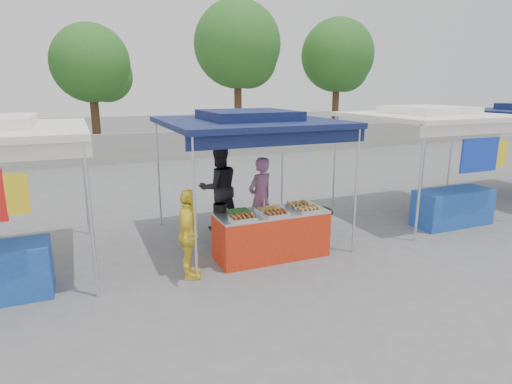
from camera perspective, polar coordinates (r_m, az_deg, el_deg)
name	(u,v)px	position (r m, az deg, el deg)	size (l,w,h in m)	color
ground_plane	(269,254)	(7.99, 1.70, -8.29)	(80.00, 80.00, 0.00)	slate
back_wall	(158,147)	(18.14, -12.99, 5.90)	(40.00, 0.25, 1.20)	gray
main_canopy	(248,121)	(8.31, -1.01, 9.44)	(3.20, 3.20, 2.57)	silver
neighbor_stall_right	(438,150)	(10.63, 23.12, 5.13)	(3.20, 3.20, 2.57)	silver
tree_1	(95,67)	(19.95, -20.73, 15.34)	(3.34, 3.25, 5.59)	#49301C
tree_2	(240,48)	(21.08, -2.15, 18.59)	(4.03, 4.03, 6.93)	#49301C
tree_3	(339,59)	(23.87, 11.04, 17.06)	(3.78, 3.77, 6.48)	#49301C
vendor_table	(271,234)	(7.75, 2.03, -5.64)	(2.00, 0.80, 0.85)	red
food_tray_fl	(243,218)	(7.16, -1.75, -3.43)	(0.42, 0.30, 0.07)	white
food_tray_fm	(276,213)	(7.39, 2.66, -2.88)	(0.42, 0.30, 0.07)	white
food_tray_fr	(308,209)	(7.68, 6.98, -2.32)	(0.42, 0.30, 0.07)	white
food_tray_bl	(239,212)	(7.47, -2.34, -2.68)	(0.42, 0.30, 0.07)	white
food_tray_bm	(268,209)	(7.64, 1.65, -2.30)	(0.42, 0.30, 0.07)	white
food_tray_br	(298,205)	(7.96, 5.68, -1.70)	(0.42, 0.30, 0.07)	white
cooking_pot	(220,208)	(7.63, -4.83, -2.08)	(0.24, 0.24, 0.14)	black
skewer_cup	(264,212)	(7.46, 1.13, -2.65)	(0.07, 0.07, 0.09)	silver
wok_burner	(321,222)	(8.42, 8.64, -4.00)	(0.45, 0.45, 0.77)	black
crate_left	(246,241)	(8.25, -1.31, -6.49)	(0.47, 0.33, 0.28)	#1638B7
crate_right	(265,234)	(8.57, 1.17, -5.61)	(0.51, 0.36, 0.31)	#1638B7
crate_stacked	(265,219)	(8.48, 1.18, -3.67)	(0.51, 0.35, 0.30)	#1638B7
vendor_woman	(260,198)	(8.56, 0.59, -0.85)	(0.61, 0.40, 1.67)	#9B628D
helper_man	(219,188)	(9.18, -4.94, 0.56)	(0.88, 0.69, 1.81)	black
customer_person	(189,234)	(6.90, -8.97, -5.61)	(0.86, 0.36, 1.47)	yellow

